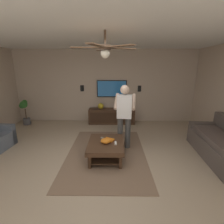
# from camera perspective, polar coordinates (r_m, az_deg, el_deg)

# --- Properties ---
(ground_plane) EXTENTS (8.06, 8.06, 0.00)m
(ground_plane) POSITION_cam_1_polar(r_m,az_deg,el_deg) (3.67, -4.81, -19.03)
(ground_plane) COLOR tan
(wall_back_tv) EXTENTS (0.10, 6.91, 2.68)m
(wall_back_tv) POSITION_cam_1_polar(r_m,az_deg,el_deg) (6.39, -2.29, 8.70)
(wall_back_tv) COLOR #BCA893
(wall_back_tv) RESTS_ON ground
(ceiling_slab) EXTENTS (6.74, 6.91, 0.10)m
(ceiling_slab) POSITION_cam_1_polar(r_m,az_deg,el_deg) (3.11, -6.06, 27.62)
(ceiling_slab) COLOR white
(area_rug) EXTENTS (2.79, 1.87, 0.01)m
(area_rug) POSITION_cam_1_polar(r_m,az_deg,el_deg) (4.22, -1.93, -13.96)
(area_rug) COLOR #7A604C
(area_rug) RESTS_ON ground
(couch) EXTENTS (1.95, 0.98, 0.87)m
(couch) POSITION_cam_1_polar(r_m,az_deg,el_deg) (4.67, 33.87, -9.45)
(couch) COLOR #564C47
(couch) RESTS_ON ground
(coffee_table) EXTENTS (1.00, 0.80, 0.40)m
(coffee_table) POSITION_cam_1_polar(r_m,az_deg,el_deg) (3.90, -2.10, -11.68)
(coffee_table) COLOR #422B1C
(coffee_table) RESTS_ON ground
(media_console) EXTENTS (0.45, 1.70, 0.55)m
(media_console) POSITION_cam_1_polar(r_m,az_deg,el_deg) (6.26, -0.10, -1.39)
(media_console) COLOR #422B1C
(media_console) RESTS_ON ground
(tv) EXTENTS (0.05, 1.11, 0.63)m
(tv) POSITION_cam_1_polar(r_m,az_deg,el_deg) (6.29, -0.08, 7.99)
(tv) COLOR black
(person_standing) EXTENTS (0.59, 0.59, 1.64)m
(person_standing) POSITION_cam_1_polar(r_m,az_deg,el_deg) (4.20, 4.25, -0.43)
(person_standing) COLOR #3F3F3F
(person_standing) RESTS_ON ground
(potted_plant_tall) EXTENTS (0.38, 0.29, 0.90)m
(potted_plant_tall) POSITION_cam_1_polar(r_m,az_deg,el_deg) (6.84, -27.73, 0.62)
(potted_plant_tall) COLOR #4C4C51
(potted_plant_tall) RESTS_ON ground
(bowl) EXTENTS (0.23, 0.23, 0.10)m
(bowl) POSITION_cam_1_polar(r_m,az_deg,el_deg) (3.81, -2.16, -9.79)
(bowl) COLOR orange
(bowl) RESTS_ON coffee_table
(remote_white) EXTENTS (0.15, 0.05, 0.02)m
(remote_white) POSITION_cam_1_polar(r_m,az_deg,el_deg) (3.79, 1.24, -10.59)
(remote_white) COLOR white
(remote_white) RESTS_ON coffee_table
(remote_black) EXTENTS (0.15, 0.13, 0.02)m
(remote_black) POSITION_cam_1_polar(r_m,az_deg,el_deg) (3.91, -1.36, -9.75)
(remote_black) COLOR black
(remote_black) RESTS_ON coffee_table
(remote_grey) EXTENTS (0.15, 0.12, 0.02)m
(remote_grey) POSITION_cam_1_polar(r_m,az_deg,el_deg) (4.02, -3.16, -9.03)
(remote_grey) COLOR slate
(remote_grey) RESTS_ON coffee_table
(book) EXTENTS (0.25, 0.27, 0.04)m
(book) POSITION_cam_1_polar(r_m,az_deg,el_deg) (3.94, -1.05, -9.46)
(book) COLOR orange
(book) RESTS_ON coffee_table
(vase_round) EXTENTS (0.22, 0.22, 0.22)m
(vase_round) POSITION_cam_1_polar(r_m,az_deg,el_deg) (6.19, -3.86, 2.06)
(vase_round) COLOR gold
(vase_round) RESTS_ON media_console
(wall_speaker_left) EXTENTS (0.06, 0.12, 0.22)m
(wall_speaker_left) POSITION_cam_1_polar(r_m,az_deg,el_deg) (6.38, 9.36, 7.91)
(wall_speaker_left) COLOR black
(wall_speaker_right) EXTENTS (0.06, 0.12, 0.22)m
(wall_speaker_right) POSITION_cam_1_polar(r_m,az_deg,el_deg) (6.42, -10.21, 8.00)
(wall_speaker_right) COLOR black
(ceiling_fan) EXTENTS (1.18, 1.17, 0.46)m
(ceiling_fan) POSITION_cam_1_polar(r_m,az_deg,el_deg) (3.08, -2.33, 20.71)
(ceiling_fan) COLOR #4C3828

